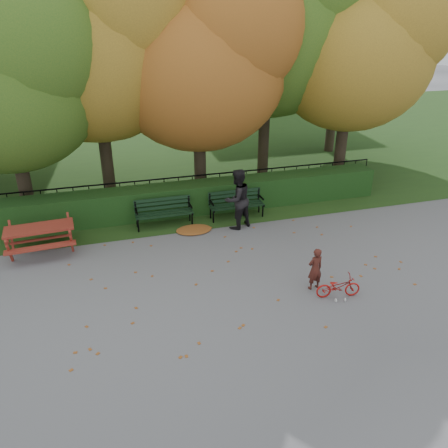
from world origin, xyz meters
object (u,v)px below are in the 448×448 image
object	(u,v)px
bench_left	(164,210)
bench_right	(236,202)
tree_d	(281,19)
tree_e	(364,46)
tree_c	(209,57)
child	(315,269)
tree_a	(12,74)
picnic_table	(40,233)
tree_b	(104,39)
bicycle	(338,286)
tree_g	(350,34)
adult	(237,199)

from	to	relation	value
bench_left	bench_right	bearing A→B (deg)	0.00
tree_d	tree_e	xyz separation A→B (m)	(2.64, -1.46, -0.90)
tree_c	child	distance (m)	8.14
tree_a	bench_right	xyz separation A→B (m)	(6.29, -1.88, -4.00)
tree_a	tree_e	xyz separation A→B (m)	(11.71, 0.19, 0.56)
bench_right	bench_left	bearing A→B (deg)	180.00
tree_a	tree_e	world-z (taller)	tree_e
tree_c	picnic_table	xyz separation A→B (m)	(-5.72, -3.05, -4.22)
tree_b	tree_c	size ratio (longest dim) A/B	1.10
tree_b	picnic_table	xyz separation A→B (m)	(-2.44, -3.84, -4.80)
tree_a	tree_d	bearing A→B (deg)	10.33
tree_b	bicycle	size ratio (longest dim) A/B	8.30
tree_g	tree_c	bearing A→B (deg)	-153.13
bench_right	child	distance (m)	4.64
tree_d	tree_g	world-z (taller)	tree_d
tree_c	bench_left	xyz separation A→B (m)	(-2.13, -2.26, -4.30)
tree_g	bench_left	distance (m)	12.37
picnic_table	adult	xyz separation A→B (m)	(5.76, -0.01, 0.35)
tree_c	tree_g	distance (m)	8.43
adult	bicycle	world-z (taller)	adult
tree_d	tree_e	bearing A→B (deg)	-28.91
tree_a	bench_right	bearing A→B (deg)	-16.61
adult	bench_right	bearing A→B (deg)	-128.48
child	tree_g	bearing A→B (deg)	-129.92
tree_b	tree_c	distance (m)	3.42
picnic_table	bench_left	bearing A→B (deg)	8.40
tree_d	picnic_table	size ratio (longest dim) A/B	5.00
tree_d	tree_g	xyz separation A→B (m)	(4.46, 2.53, -0.61)
tree_g	adult	distance (m)	11.05
tree_a	bicycle	size ratio (longest dim) A/B	7.07
tree_b	picnic_table	bearing A→B (deg)	-122.49
picnic_table	tree_e	bearing A→B (deg)	10.03
bench_left	bench_right	size ratio (longest dim) A/B	1.00
tree_a	picnic_table	size ratio (longest dim) A/B	3.91
tree_c	picnic_table	distance (m)	7.74
bench_right	tree_b	bearing A→B (deg)	139.33
child	adult	world-z (taller)	adult
tree_a	tree_b	bearing A→B (deg)	23.05
tree_g	child	distance (m)	13.51
tree_c	adult	bearing A→B (deg)	-89.18
tree_c	tree_b	bearing A→B (deg)	166.55
bench_left	bicycle	xyz separation A→B (m)	(3.30, -5.10, -0.24)
tree_g	adult	world-z (taller)	tree_g
tree_c	bicycle	bearing A→B (deg)	-81.00
tree_d	adult	bearing A→B (deg)	-124.73
bench_right	child	world-z (taller)	child
tree_c	tree_e	distance (m)	5.70
adult	bicycle	bearing A→B (deg)	81.62
tree_a	tree_g	world-z (taller)	tree_g
tree_c	bench_left	size ratio (longest dim) A/B	4.44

